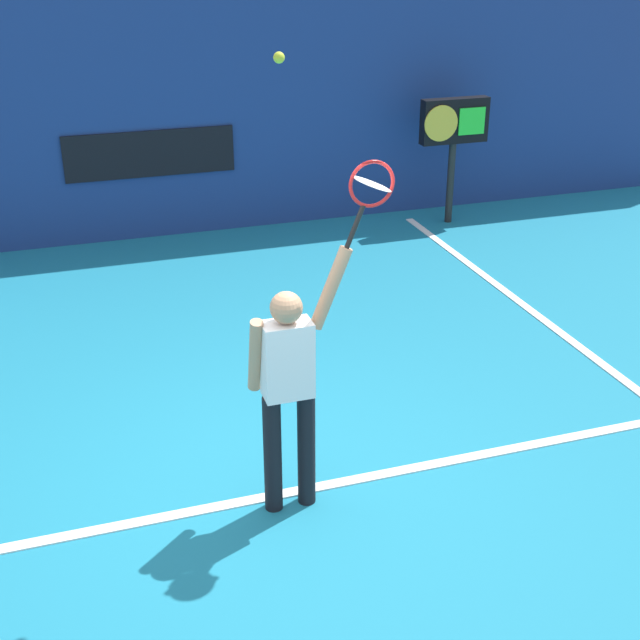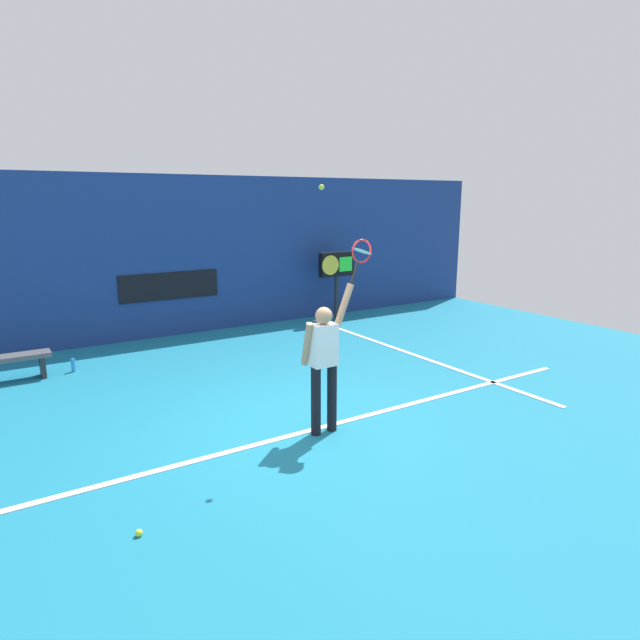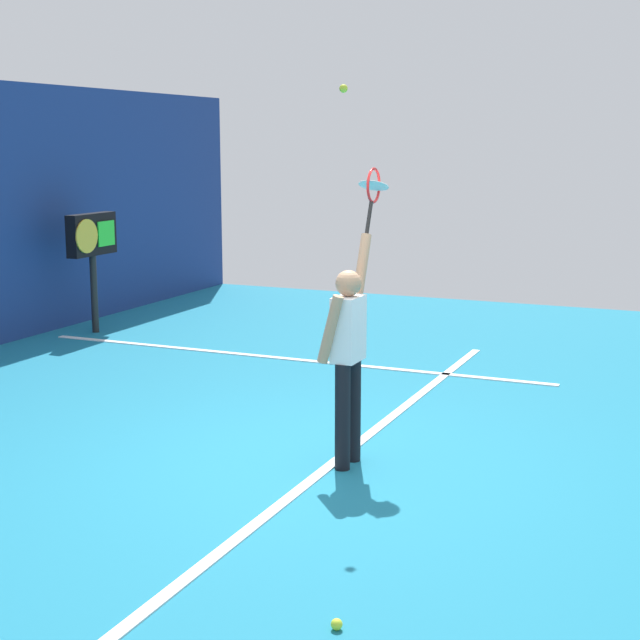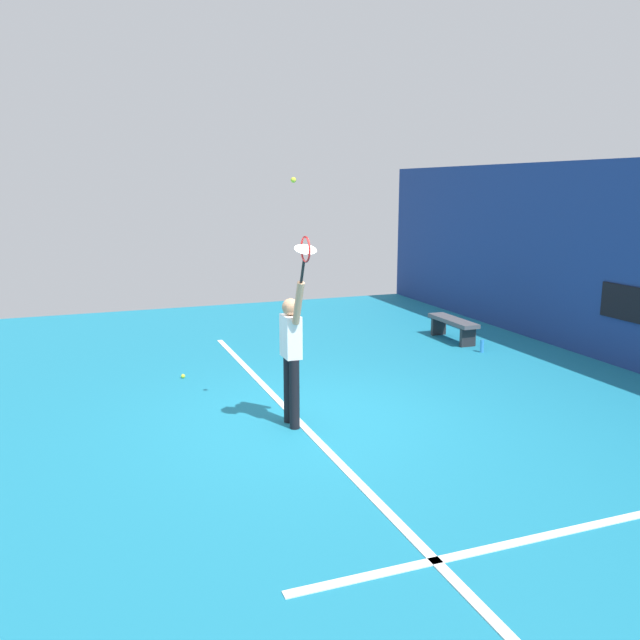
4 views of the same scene
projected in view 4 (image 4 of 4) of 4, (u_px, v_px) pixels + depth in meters
ground_plane at (311, 420)px, 8.79m from camera, size 18.00×18.00×0.00m
court_baseline at (299, 422)px, 8.73m from camera, size 10.00×0.10×0.01m
court_sideline at (634, 516)px, 6.24m from camera, size 0.10×7.00×0.01m
tennis_player at (291, 351)px, 8.42m from camera, size 0.70×0.31×1.97m
tennis_racket at (305, 252)px, 7.64m from camera, size 0.41×0.27×0.62m
tennis_ball at (293, 180)px, 8.01m from camera, size 0.07×0.07×0.07m
court_bench at (453, 324)px, 13.26m from camera, size 1.40×0.36×0.45m
water_bottle at (482, 346)px, 12.36m from camera, size 0.07×0.07×0.24m
spare_ball at (183, 376)px, 10.72m from camera, size 0.07×0.07×0.07m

